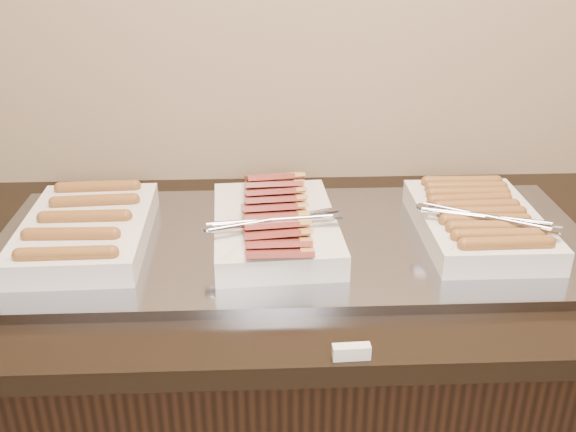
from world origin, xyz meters
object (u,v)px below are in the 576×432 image
(dish_right, at_px, (478,220))
(warming_tray, at_px, (293,243))
(dish_center, at_px, (275,224))
(dish_left, at_px, (86,230))
(counter, at_px, (283,416))

(dish_right, bearing_deg, warming_tray, 179.42)
(dish_right, bearing_deg, dish_center, -180.00)
(dish_left, relative_size, dish_right, 1.04)
(warming_tray, bearing_deg, dish_left, 180.00)
(warming_tray, bearing_deg, counter, 180.00)
(warming_tray, xyz_separation_m, dish_center, (-0.04, -0.00, 0.05))
(counter, xyz_separation_m, dish_center, (-0.02, -0.00, 0.50))
(warming_tray, height_order, dish_left, dish_left)
(counter, height_order, dish_left, dish_left)
(dish_center, distance_m, dish_right, 0.41)
(warming_tray, relative_size, dish_right, 3.43)
(warming_tray, relative_size, dish_left, 3.30)
(warming_tray, bearing_deg, dish_right, -0.61)
(dish_center, bearing_deg, warming_tray, 2.59)
(counter, relative_size, dish_left, 5.66)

